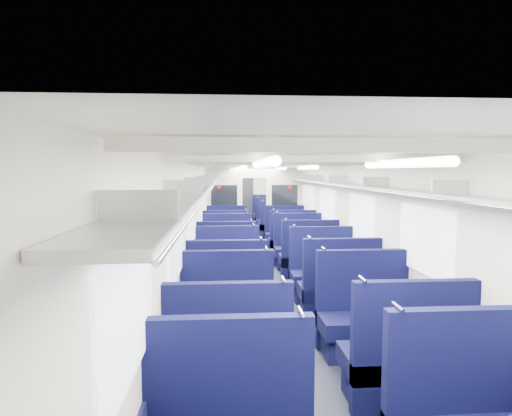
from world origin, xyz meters
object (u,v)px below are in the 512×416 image
at_px(seat_9, 339,293).
at_px(seat_10, 227,275).
at_px(seat_12, 226,263).
at_px(seat_21, 277,227).
at_px(seat_8, 227,296).
at_px(seat_25, 270,219).
at_px(seat_26, 226,216).
at_px(seat_16, 226,243).
at_px(seat_15, 299,251).
at_px(seat_27, 267,216).
at_px(seat_17, 292,243).
at_px(seat_19, 286,236).
at_px(bulkhead, 254,204).
at_px(end_door, 245,199).
at_px(seat_4, 228,368).
at_px(seat_20, 226,227).
at_px(seat_22, 226,222).
at_px(seat_13, 308,261).
at_px(seat_7, 365,321).
at_px(seat_18, 226,236).
at_px(seat_6, 228,322).
at_px(seat_14, 226,251).
at_px(seat_24, 226,219).
at_px(seat_11, 323,276).
at_px(seat_5, 406,365).
at_px(seat_23, 272,222).

distance_m(seat_9, seat_10, 2.06).
bearing_deg(seat_12, seat_21, 73.29).
relative_size(seat_8, seat_25, 1.00).
bearing_deg(seat_26, seat_16, -90.00).
relative_size(seat_15, seat_27, 1.00).
height_order(seat_17, seat_19, same).
height_order(seat_9, seat_15, same).
bearing_deg(seat_16, seat_21, 62.44).
distance_m(bulkhead, seat_21, 1.86).
xyz_separation_m(end_door, seat_4, (-0.83, -14.95, -0.61)).
bearing_deg(seat_26, seat_12, -90.00).
xyz_separation_m(seat_19, seat_27, (0.00, 5.54, 0.00)).
xyz_separation_m(bulkhead, seat_20, (-0.83, 1.46, -0.84)).
xyz_separation_m(seat_4, seat_12, (0.00, 4.57, 0.00)).
relative_size(seat_8, seat_22, 1.00).
distance_m(seat_8, seat_13, 2.91).
distance_m(seat_7, seat_17, 5.76).
distance_m(seat_18, seat_19, 1.66).
relative_size(seat_6, seat_9, 1.00).
bearing_deg(seat_6, seat_18, 90.00).
distance_m(end_door, seat_7, 13.86).
relative_size(seat_14, seat_20, 1.00).
distance_m(end_door, seat_27, 1.70).
xyz_separation_m(seat_8, seat_9, (1.66, 0.03, 0.00)).
relative_size(end_door, seat_16, 1.58).
bearing_deg(seat_17, seat_10, -116.64).
distance_m(seat_15, seat_16, 1.99).
relative_size(seat_9, seat_20, 1.00).
distance_m(seat_7, seat_24, 11.52).
bearing_deg(seat_25, seat_21, -90.00).
bearing_deg(seat_25, seat_11, -90.00).
bearing_deg(seat_26, seat_27, 1.77).
height_order(seat_5, seat_20, same).
bearing_deg(bulkhead, seat_25, 77.23).
distance_m(end_door, seat_24, 2.63).
xyz_separation_m(seat_8, seat_23, (1.66, 9.08, 0.00)).
xyz_separation_m(seat_6, seat_19, (1.66, 6.84, 0.00)).
distance_m(seat_11, seat_15, 2.43).
distance_m(seat_17, seat_18, 2.07).
distance_m(seat_18, seat_22, 3.27).
distance_m(end_door, seat_4, 14.99).
height_order(seat_11, seat_26, same).
bearing_deg(seat_18, seat_14, -90.00).
relative_size(seat_14, seat_27, 1.00).
bearing_deg(seat_14, seat_13, -35.06).
distance_m(seat_13, seat_26, 8.99).
bearing_deg(seat_23, seat_9, -90.00).
xyz_separation_m(seat_7, seat_26, (-1.66, 12.41, 0.00)).
bearing_deg(seat_11, seat_26, 99.28).
bearing_deg(bulkhead, seat_12, -101.47).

